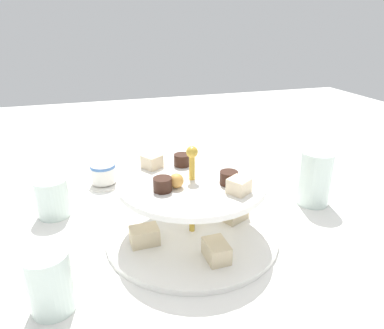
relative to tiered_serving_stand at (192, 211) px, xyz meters
name	(u,v)px	position (x,y,z in m)	size (l,w,h in m)	color
ground_plane	(192,235)	(0.00, 0.00, -0.05)	(2.40, 2.40, 0.00)	white
tiered_serving_stand	(192,211)	(0.00, 0.00, 0.00)	(0.31, 0.31, 0.17)	white
water_glass_tall_right	(315,178)	(0.04, -0.28, 0.01)	(0.07, 0.07, 0.12)	silver
water_glass_short_left	(52,198)	(0.15, 0.24, -0.01)	(0.06, 0.06, 0.08)	silver
teacup_with_saucer	(104,175)	(0.27, 0.14, -0.02)	(0.09, 0.09, 0.05)	white
butter_knife_right	(195,164)	(0.32, -0.11, -0.05)	(0.17, 0.01, 0.00)	silver
water_glass_mid_back	(50,282)	(-0.11, 0.23, 0.00)	(0.06, 0.06, 0.09)	silver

